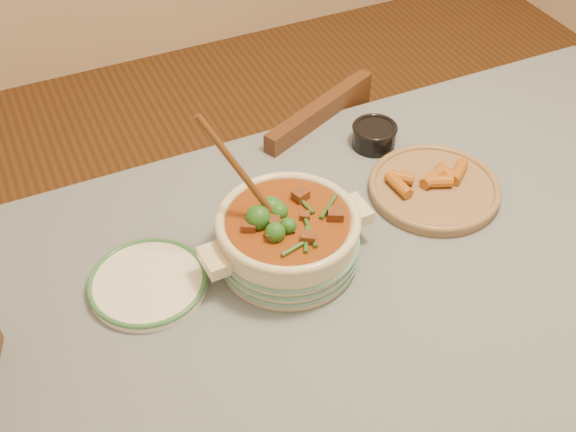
% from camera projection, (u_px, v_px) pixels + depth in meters
% --- Properties ---
extents(dining_table, '(1.68, 1.08, 0.76)m').
position_uv_depth(dining_table, '(423.00, 294.00, 1.50)').
color(dining_table, brown).
rests_on(dining_table, floor).
extents(stew_casserole, '(0.35, 0.28, 0.33)m').
position_uv_depth(stew_casserole, '(288.00, 234.00, 1.40)').
color(stew_casserole, beige).
rests_on(stew_casserole, dining_table).
extents(white_plate, '(0.27, 0.27, 0.02)m').
position_uv_depth(white_plate, '(148.00, 283.00, 1.39)').
color(white_plate, white).
rests_on(white_plate, dining_table).
extents(condiment_bowl, '(0.12, 0.12, 0.06)m').
position_uv_depth(condiment_bowl, '(374.00, 134.00, 1.69)').
color(condiment_bowl, black).
rests_on(condiment_bowl, dining_table).
extents(fried_plate, '(0.33, 0.33, 0.05)m').
position_uv_depth(fried_plate, '(435.00, 186.00, 1.58)').
color(fried_plate, '#9B7C55').
rests_on(fried_plate, dining_table).
extents(chair_far, '(0.50, 0.50, 0.81)m').
position_uv_depth(chair_far, '(290.00, 192.00, 2.04)').
color(chair_far, '#523119').
rests_on(chair_far, floor).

